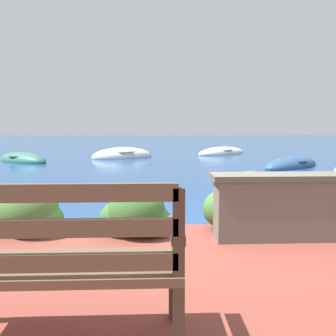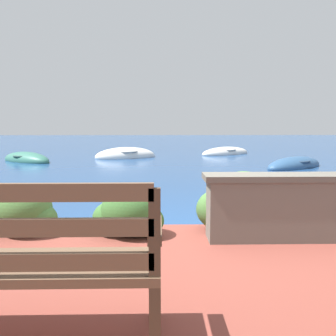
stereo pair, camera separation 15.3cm
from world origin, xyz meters
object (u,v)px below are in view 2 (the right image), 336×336
(rowboat_mid, at_px, (26,160))
(rowboat_outer, at_px, (225,153))
(park_bench, at_px, (42,260))
(rowboat_far, at_px, (126,156))
(rowboat_nearest, at_px, (295,166))

(rowboat_mid, distance_m, rowboat_outer, 8.56)
(park_bench, xyz_separation_m, rowboat_mid, (-4.34, 12.08, -0.65))
(park_bench, height_order, rowboat_far, park_bench)
(rowboat_nearest, distance_m, rowboat_far, 6.76)
(rowboat_mid, xyz_separation_m, rowboat_outer, (8.02, 3.01, -0.00))
(park_bench, xyz_separation_m, rowboat_far, (-0.76, 13.48, -0.64))
(park_bench, relative_size, rowboat_mid, 0.51)
(rowboat_nearest, bearing_deg, park_bench, -155.51)
(park_bench, height_order, rowboat_outer, park_bench)
(rowboat_far, relative_size, rowboat_outer, 1.02)
(rowboat_nearest, height_order, rowboat_outer, rowboat_nearest)
(rowboat_outer, bearing_deg, rowboat_mid, -12.98)
(rowboat_far, bearing_deg, rowboat_outer, 175.20)
(rowboat_mid, height_order, rowboat_far, rowboat_far)
(rowboat_outer, bearing_deg, rowboat_nearest, 71.05)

